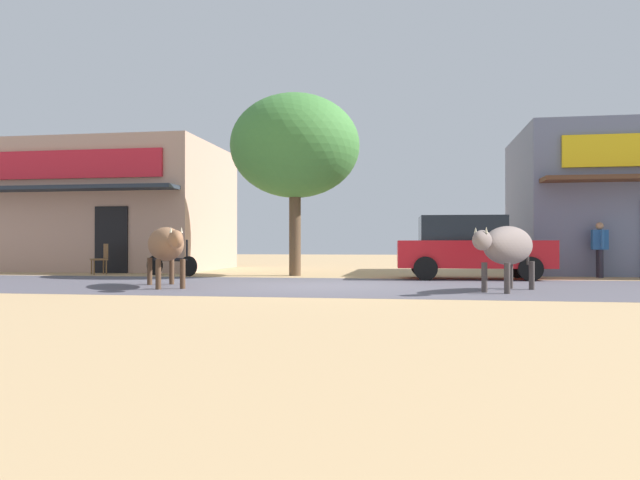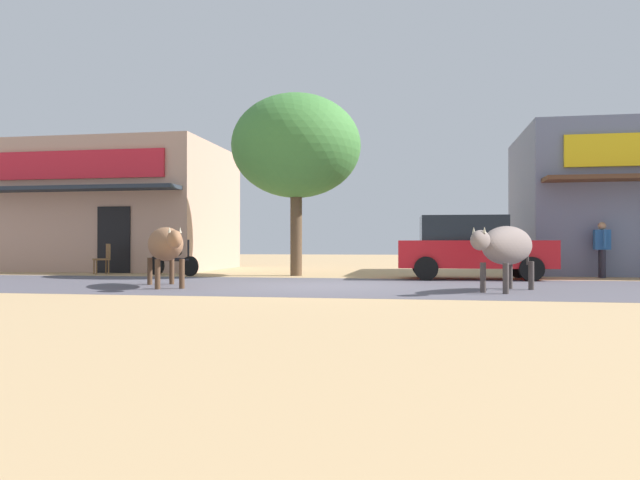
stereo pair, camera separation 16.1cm
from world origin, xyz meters
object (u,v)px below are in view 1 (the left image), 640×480
at_px(roadside_tree, 295,147).
at_px(pedestrian_by_shop, 600,245).
at_px(parked_motorcycle, 172,260).
at_px(cafe_chair_near_tree, 102,257).
at_px(parked_hatchback_car, 469,247).
at_px(cow_near_brown, 166,245).
at_px(cow_far_dark, 507,246).

xyz_separation_m(roadside_tree, pedestrian_by_shop, (8.36, 0.34, -2.85)).
bearing_deg(parked_motorcycle, pedestrian_by_shop, 4.35).
relative_size(pedestrian_by_shop, cafe_chair_near_tree, 1.63).
xyz_separation_m(roadside_tree, cafe_chair_near_tree, (-5.94, -0.09, -3.20)).
bearing_deg(parked_hatchback_car, parked_motorcycle, 178.17).
bearing_deg(cow_near_brown, pedestrian_by_shop, 27.26).
bearing_deg(parked_hatchback_car, pedestrian_by_shop, 18.24).
xyz_separation_m(cow_near_brown, pedestrian_by_shop, (10.14, 5.23, -0.03)).
height_order(pedestrian_by_shop, cafe_chair_near_tree, pedestrian_by_shop).
bearing_deg(roadside_tree, cow_near_brown, -110.07).
relative_size(parked_motorcycle, pedestrian_by_shop, 1.18).
height_order(parked_motorcycle, pedestrian_by_shop, pedestrian_by_shop).
bearing_deg(cafe_chair_near_tree, pedestrian_by_shop, 1.72).
distance_m(parked_motorcycle, pedestrian_by_shop, 11.89).
bearing_deg(roadside_tree, pedestrian_by_shop, 2.30).
bearing_deg(cow_near_brown, cafe_chair_near_tree, 130.90).
bearing_deg(cafe_chair_near_tree, roadside_tree, 0.89).
bearing_deg(roadside_tree, parked_hatchback_car, -9.77).
xyz_separation_m(parked_motorcycle, cafe_chair_near_tree, (-2.45, 0.47, 0.05)).
relative_size(parked_motorcycle, cafe_chair_near_tree, 1.93).
distance_m(parked_motorcycle, cafe_chair_near_tree, 2.50).
bearing_deg(cafe_chair_near_tree, parked_hatchback_car, -3.92).
bearing_deg(pedestrian_by_shop, cafe_chair_near_tree, -178.28).
relative_size(roadside_tree, parked_hatchback_car, 1.31).
xyz_separation_m(cow_far_dark, cafe_chair_near_tree, (-11.12, 4.86, -0.36)).
distance_m(cow_near_brown, cow_far_dark, 6.96).
relative_size(parked_hatchback_car, cafe_chair_near_tree, 4.33).
bearing_deg(cow_far_dark, parked_hatchback_car, 94.94).
xyz_separation_m(parked_motorcycle, cow_far_dark, (8.66, -4.39, 0.41)).
xyz_separation_m(roadside_tree, parked_hatchback_car, (4.82, -0.83, -2.88)).
bearing_deg(pedestrian_by_shop, roadside_tree, -177.70).
distance_m(parked_hatchback_car, cow_far_dark, 4.14).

